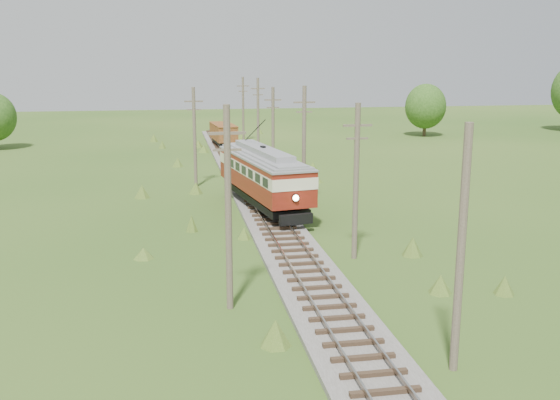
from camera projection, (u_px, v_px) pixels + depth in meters
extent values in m
cube|color=#605B54|center=(256.00, 198.00, 49.55)|extent=(3.60, 96.00, 0.25)
cube|color=#726659|center=(247.00, 194.00, 49.35)|extent=(0.08, 96.00, 0.17)
cube|color=#726659|center=(265.00, 193.00, 49.59)|extent=(0.08, 96.00, 0.17)
cube|color=#2D2116|center=(256.00, 195.00, 49.50)|extent=(2.40, 96.00, 0.16)
cube|color=black|center=(263.00, 196.00, 45.69)|extent=(4.58, 12.41, 0.49)
cube|color=maroon|center=(263.00, 182.00, 45.45)|extent=(5.21, 13.53, 1.21)
cube|color=beige|center=(263.00, 168.00, 45.24)|extent=(5.25, 13.60, 0.77)
cube|color=black|center=(263.00, 168.00, 45.24)|extent=(5.18, 13.02, 0.60)
cube|color=maroon|center=(263.00, 161.00, 45.12)|extent=(5.21, 13.53, 0.33)
cube|color=gray|center=(263.00, 156.00, 45.04)|extent=(5.29, 13.67, 0.42)
cube|color=gray|center=(263.00, 151.00, 44.96)|extent=(3.00, 9.99, 0.44)
sphere|color=#FFF2BF|center=(296.00, 198.00, 39.27)|extent=(0.40, 0.40, 0.40)
cylinder|color=black|center=(255.00, 131.00, 46.51)|extent=(0.91, 5.07, 2.12)
cylinder|color=black|center=(275.00, 213.00, 40.84)|extent=(0.27, 0.89, 0.88)
cylinder|color=black|center=(298.00, 211.00, 41.37)|extent=(0.27, 0.89, 0.88)
cylinder|color=black|center=(234.00, 185.00, 50.03)|extent=(0.27, 0.89, 0.88)
cylinder|color=black|center=(254.00, 184.00, 50.57)|extent=(0.27, 0.89, 0.88)
cube|color=black|center=(224.00, 141.00, 78.44)|extent=(2.47, 6.76, 0.46)
cube|color=#602E16|center=(223.00, 132.00, 78.19)|extent=(3.01, 7.54, 1.84)
cube|color=#602E16|center=(223.00, 124.00, 77.98)|extent=(3.07, 7.69, 0.11)
cylinder|color=black|center=(221.00, 143.00, 76.18)|extent=(0.17, 0.74, 0.74)
cylinder|color=black|center=(232.00, 143.00, 76.52)|extent=(0.17, 0.74, 0.74)
cylinder|color=black|center=(215.00, 139.00, 80.35)|extent=(0.17, 0.74, 0.74)
cylinder|color=black|center=(226.00, 139.00, 80.69)|extent=(0.17, 0.74, 0.74)
cone|color=gray|center=(279.00, 166.00, 61.64)|extent=(3.40, 3.40, 1.28)
cone|color=gray|center=(290.00, 170.00, 60.82)|extent=(1.91, 1.91, 0.74)
cylinder|color=brown|center=(461.00, 251.00, 21.26)|extent=(0.30, 0.30, 8.80)
cylinder|color=brown|center=(356.00, 183.00, 33.81)|extent=(0.30, 0.30, 8.60)
cube|color=brown|center=(358.00, 125.00, 33.14)|extent=(1.60, 0.12, 0.12)
cube|color=brown|center=(357.00, 139.00, 33.29)|extent=(1.20, 0.10, 0.10)
cylinder|color=brown|center=(304.00, 147.00, 46.25)|extent=(0.30, 0.30, 9.00)
cube|color=brown|center=(304.00, 102.00, 45.53)|extent=(1.60, 0.12, 0.12)
cube|color=brown|center=(304.00, 112.00, 45.68)|extent=(1.20, 0.10, 0.10)
cylinder|color=brown|center=(273.00, 132.00, 58.78)|extent=(0.30, 0.30, 8.40)
cube|color=brown|center=(273.00, 100.00, 58.12)|extent=(1.60, 0.12, 0.12)
cube|color=brown|center=(273.00, 107.00, 58.27)|extent=(1.20, 0.10, 0.10)
cylinder|color=brown|center=(258.00, 117.00, 71.28)|extent=(0.30, 0.30, 8.90)
cube|color=brown|center=(258.00, 89.00, 70.58)|extent=(1.60, 0.12, 0.12)
cube|color=brown|center=(258.00, 95.00, 70.73)|extent=(1.20, 0.10, 0.10)
cylinder|color=brown|center=(243.00, 110.00, 83.77)|extent=(0.30, 0.30, 8.70)
cube|color=brown|center=(243.00, 86.00, 83.08)|extent=(1.60, 0.12, 0.12)
cube|color=brown|center=(243.00, 91.00, 83.24)|extent=(1.20, 0.10, 0.10)
cylinder|color=brown|center=(228.00, 210.00, 26.74)|extent=(0.30, 0.30, 9.00)
cube|color=brown|center=(227.00, 133.00, 26.02)|extent=(1.60, 0.12, 0.12)
cube|color=brown|center=(227.00, 150.00, 26.17)|extent=(1.20, 0.10, 0.10)
cylinder|color=brown|center=(195.00, 138.00, 53.64)|extent=(0.30, 0.30, 8.60)
cube|color=brown|center=(194.00, 101.00, 52.97)|extent=(1.60, 0.12, 0.12)
cube|color=brown|center=(194.00, 110.00, 53.12)|extent=(1.20, 0.10, 0.10)
cylinder|color=#38281C|center=(424.00, 128.00, 90.89)|extent=(0.50, 0.50, 2.52)
ellipsoid|color=#224514|center=(426.00, 106.00, 90.21)|extent=(5.88, 5.88, 6.47)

